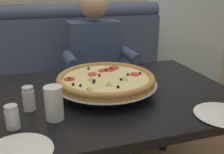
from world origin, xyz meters
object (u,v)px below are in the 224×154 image
object	(u,v)px
drinking_glass	(54,105)
plate_near_right	(17,151)
booth_bench	(79,89)
dining_table	(109,107)
diner_main	(98,63)
shaker_parmesan	(12,119)
plate_near_left	(223,113)
shaker_pepper_flakes	(29,100)
patio_chair	(160,39)
pizza	(106,80)

from	to	relation	value
drinking_glass	plate_near_right	bearing A→B (deg)	-125.21
booth_bench	dining_table	distance (m)	0.98
diner_main	drinking_glass	distance (m)	0.98
drinking_glass	dining_table	bearing A→B (deg)	34.21
shaker_parmesan	plate_near_left	bearing A→B (deg)	-10.72
shaker_parmesan	plate_near_right	xyz separation A→B (m)	(0.02, -0.18, -0.03)
booth_bench	shaker_pepper_flakes	bearing A→B (deg)	-111.45
shaker_parmesan	dining_table	bearing A→B (deg)	26.32
shaker_parmesan	shaker_pepper_flakes	xyz separation A→B (m)	(0.07, 0.15, 0.01)
patio_chair	plate_near_right	bearing A→B (deg)	-126.18
diner_main	plate_near_left	xyz separation A→B (m)	(0.29, -1.08, 0.04)
plate_near_right	plate_near_left	bearing A→B (deg)	1.18
shaker_pepper_flakes	plate_near_left	xyz separation A→B (m)	(0.81, -0.32, -0.04)
shaker_pepper_flakes	plate_near_left	distance (m)	0.87
pizza	patio_chair	size ratio (longest dim) A/B	0.62
pizza	patio_chair	bearing A→B (deg)	56.14
plate_near_right	patio_chair	world-z (taller)	patio_chair
shaker_pepper_flakes	patio_chair	xyz separation A→B (m)	(1.89, 2.32, -0.27)
shaker_pepper_flakes	plate_near_right	world-z (taller)	shaker_pepper_flakes
booth_bench	diner_main	bearing A→B (deg)	-66.55
shaker_parmesan	patio_chair	size ratio (longest dim) A/B	0.11
booth_bench	plate_near_left	distance (m)	1.45
pizza	shaker_pepper_flakes	bearing A→B (deg)	-168.97
pizza	plate_near_right	distance (m)	0.60
booth_bench	patio_chair	size ratio (longest dim) A/B	2.01
dining_table	pizza	world-z (taller)	pizza
plate_near_right	drinking_glass	xyz separation A→B (m)	(0.15, 0.21, 0.05)
pizza	shaker_parmesan	distance (m)	0.51
drinking_glass	patio_chair	xyz separation A→B (m)	(1.79, 2.44, -0.28)
diner_main	drinking_glass	xyz separation A→B (m)	(-0.42, -0.88, 0.10)
pizza	booth_bench	bearing A→B (deg)	89.16
pizza	patio_chair	xyz separation A→B (m)	(1.50, 2.24, -0.30)
dining_table	plate_near_right	world-z (taller)	plate_near_right
diner_main	shaker_pepper_flakes	distance (m)	0.92
pizza	plate_near_right	xyz separation A→B (m)	(-0.44, -0.41, -0.07)
shaker_pepper_flakes	dining_table	bearing A→B (deg)	11.29
booth_bench	shaker_parmesan	xyz separation A→B (m)	(-0.47, -1.18, 0.39)
pizza	drinking_glass	world-z (taller)	drinking_glass
diner_main	patio_chair	distance (m)	2.09
shaker_parmesan	drinking_glass	world-z (taller)	drinking_glass
booth_bench	shaker_pepper_flakes	distance (m)	1.17
booth_bench	shaker_parmesan	size ratio (longest dim) A/B	17.57
drinking_glass	patio_chair	size ratio (longest dim) A/B	0.17
diner_main	pizza	size ratio (longest dim) A/B	2.40
booth_bench	drinking_glass	size ratio (longest dim) A/B	11.75
dining_table	patio_chair	world-z (taller)	patio_chair
booth_bench	pizza	distance (m)	1.04
dining_table	shaker_pepper_flakes	bearing A→B (deg)	-168.71
pizza	plate_near_right	bearing A→B (deg)	-136.71
dining_table	diner_main	world-z (taller)	diner_main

